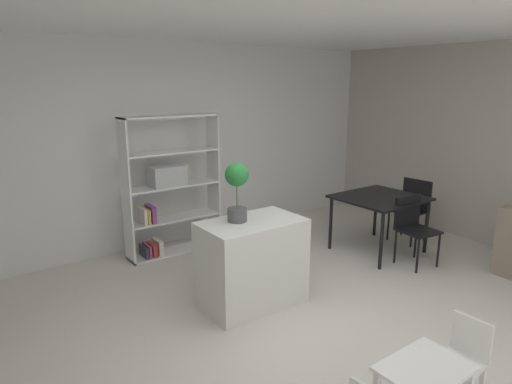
{
  "coord_description": "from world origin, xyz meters",
  "views": [
    {
      "loc": [
        -2.58,
        -2.66,
        2.22
      ],
      "look_at": [
        -0.19,
        0.63,
        1.2
      ],
      "focal_mm": 30.96,
      "sensor_mm": 36.0,
      "label": 1
    }
  ],
  "objects_px": {
    "child_chair_right": "(464,357)",
    "dining_table": "(380,202)",
    "open_bookshelf": "(168,189)",
    "child_table": "(424,379)",
    "kitchen_island": "(252,263)",
    "potted_plant_on_island": "(237,186)",
    "dining_chair_near": "(413,224)",
    "dining_chair_window_side": "(412,204)"
  },
  "relations": [
    {
      "from": "child_chair_right",
      "to": "dining_table",
      "type": "distance_m",
      "value": 2.93
    },
    {
      "from": "open_bookshelf",
      "to": "child_table",
      "type": "relative_size",
      "value": 3.14
    },
    {
      "from": "kitchen_island",
      "to": "open_bookshelf",
      "type": "relative_size",
      "value": 0.56
    },
    {
      "from": "child_table",
      "to": "dining_table",
      "type": "xyz_separation_m",
      "value": [
        2.33,
        2.24,
        0.29
      ]
    },
    {
      "from": "kitchen_island",
      "to": "child_table",
      "type": "bearing_deg",
      "value": -93.24
    },
    {
      "from": "kitchen_island",
      "to": "open_bookshelf",
      "type": "height_order",
      "value": "open_bookshelf"
    },
    {
      "from": "potted_plant_on_island",
      "to": "dining_chair_near",
      "type": "bearing_deg",
      "value": -9.66
    },
    {
      "from": "child_table",
      "to": "dining_table",
      "type": "distance_m",
      "value": 3.25
    },
    {
      "from": "child_table",
      "to": "child_chair_right",
      "type": "relative_size",
      "value": 0.91
    },
    {
      "from": "dining_chair_window_side",
      "to": "dining_chair_near",
      "type": "bearing_deg",
      "value": -57.8
    },
    {
      "from": "kitchen_island",
      "to": "potted_plant_on_island",
      "type": "xyz_separation_m",
      "value": [
        -0.12,
        0.08,
        0.8
      ]
    },
    {
      "from": "potted_plant_on_island",
      "to": "child_chair_right",
      "type": "bearing_deg",
      "value": -77.41
    },
    {
      "from": "child_chair_right",
      "to": "dining_chair_window_side",
      "type": "xyz_separation_m",
      "value": [
        2.59,
        2.25,
        0.17
      ]
    },
    {
      "from": "open_bookshelf",
      "to": "child_chair_right",
      "type": "xyz_separation_m",
      "value": [
        0.42,
        -3.82,
        -0.52
      ]
    },
    {
      "from": "potted_plant_on_island",
      "to": "dining_chair_near",
      "type": "relative_size",
      "value": 0.69
    },
    {
      "from": "child_chair_right",
      "to": "dining_chair_near",
      "type": "relative_size",
      "value": 0.75
    },
    {
      "from": "child_chair_right",
      "to": "dining_table",
      "type": "relative_size",
      "value": 0.6
    },
    {
      "from": "open_bookshelf",
      "to": "child_chair_right",
      "type": "height_order",
      "value": "open_bookshelf"
    },
    {
      "from": "dining_chair_near",
      "to": "open_bookshelf",
      "type": "bearing_deg",
      "value": 144.39
    },
    {
      "from": "kitchen_island",
      "to": "dining_chair_window_side",
      "type": "relative_size",
      "value": 1.17
    },
    {
      "from": "kitchen_island",
      "to": "dining_chair_near",
      "type": "distance_m",
      "value": 2.25
    },
    {
      "from": "kitchen_island",
      "to": "dining_chair_near",
      "type": "xyz_separation_m",
      "value": [
        2.22,
        -0.32,
        0.07
      ]
    },
    {
      "from": "child_chair_right",
      "to": "dining_chair_window_side",
      "type": "height_order",
      "value": "dining_chair_window_side"
    },
    {
      "from": "dining_chair_near",
      "to": "child_chair_right",
      "type": "bearing_deg",
      "value": -130.4
    },
    {
      "from": "potted_plant_on_island",
      "to": "child_table",
      "type": "distance_m",
      "value": 2.29
    },
    {
      "from": "kitchen_island",
      "to": "dining_chair_window_side",
      "type": "distance_m",
      "value": 2.95
    },
    {
      "from": "dining_chair_near",
      "to": "dining_chair_window_side",
      "type": "bearing_deg",
      "value": 42.58
    },
    {
      "from": "potted_plant_on_island",
      "to": "open_bookshelf",
      "type": "bearing_deg",
      "value": 88.22
    },
    {
      "from": "kitchen_island",
      "to": "child_chair_right",
      "type": "bearing_deg",
      "value": -80.19
    },
    {
      "from": "kitchen_island",
      "to": "open_bookshelf",
      "type": "xyz_separation_m",
      "value": [
        -0.07,
        1.77,
        0.43
      ]
    },
    {
      "from": "dining_table",
      "to": "dining_chair_near",
      "type": "xyz_separation_m",
      "value": [
        0.01,
        -0.52,
        -0.17
      ]
    },
    {
      "from": "kitchen_island",
      "to": "child_chair_right",
      "type": "distance_m",
      "value": 2.08
    },
    {
      "from": "child_chair_right",
      "to": "dining_chair_window_side",
      "type": "distance_m",
      "value": 3.43
    },
    {
      "from": "child_table",
      "to": "dining_chair_near",
      "type": "distance_m",
      "value": 2.91
    },
    {
      "from": "open_bookshelf",
      "to": "child_chair_right",
      "type": "distance_m",
      "value": 3.88
    },
    {
      "from": "child_table",
      "to": "dining_chair_window_side",
      "type": "relative_size",
      "value": 0.66
    },
    {
      "from": "dining_table",
      "to": "potted_plant_on_island",
      "type": "bearing_deg",
      "value": -177.14
    },
    {
      "from": "child_chair_right",
      "to": "dining_chair_window_side",
      "type": "relative_size",
      "value": 0.72
    },
    {
      "from": "potted_plant_on_island",
      "to": "child_chair_right",
      "type": "relative_size",
      "value": 0.93
    },
    {
      "from": "open_bookshelf",
      "to": "dining_chair_near",
      "type": "bearing_deg",
      "value": -42.44
    },
    {
      "from": "open_bookshelf",
      "to": "dining_chair_near",
      "type": "xyz_separation_m",
      "value": [
        2.29,
        -2.09,
        -0.36
      ]
    },
    {
      "from": "dining_chair_window_side",
      "to": "kitchen_island",
      "type": "bearing_deg",
      "value": -89.66
    }
  ]
}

